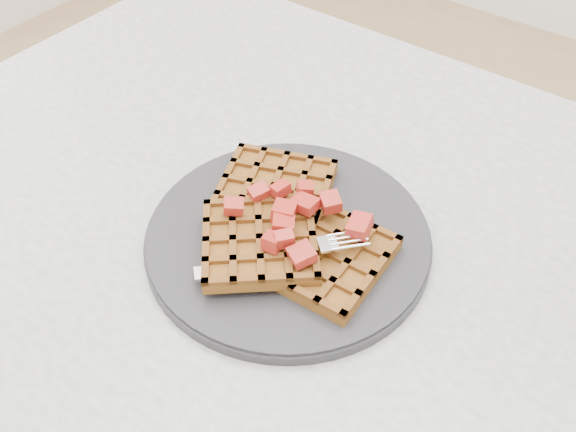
# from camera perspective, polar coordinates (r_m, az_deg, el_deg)

# --- Properties ---
(table) EXTENTS (1.20, 0.80, 0.75)m
(table) POSITION_cam_1_polar(r_m,az_deg,el_deg) (0.76, 5.07, -8.79)
(table) COLOR beige
(table) RESTS_ON ground
(plate) EXTENTS (0.30, 0.30, 0.02)m
(plate) POSITION_cam_1_polar(r_m,az_deg,el_deg) (0.67, 0.00, -1.94)
(plate) COLOR black
(plate) RESTS_ON table
(waffles) EXTENTS (0.23, 0.23, 0.03)m
(waffles) POSITION_cam_1_polar(r_m,az_deg,el_deg) (0.65, -0.19, -0.98)
(waffles) COLOR brown
(waffles) RESTS_ON plate
(strawberry_pile) EXTENTS (0.15, 0.15, 0.02)m
(strawberry_pile) POSITION_cam_1_polar(r_m,az_deg,el_deg) (0.63, 0.00, 0.89)
(strawberry_pile) COLOR #8A0600
(strawberry_pile) RESTS_ON waffles
(fork) EXTENTS (0.14, 0.15, 0.02)m
(fork) POSITION_cam_1_polar(r_m,az_deg,el_deg) (0.62, 0.58, -4.12)
(fork) COLOR silver
(fork) RESTS_ON plate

